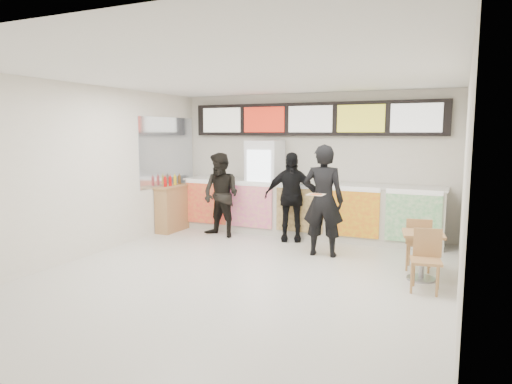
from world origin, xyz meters
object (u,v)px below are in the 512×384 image
Objects in this scene: drinks_fridge at (265,186)px; cafe_table at (423,247)px; customer_main at (323,201)px; customer_mid at (291,197)px; service_counter at (305,209)px; condiment_ledge at (172,208)px; customer_left at (221,195)px.

cafe_table is at bearing -31.35° from drinks_fridge.
customer_mid is at bearing -48.14° from customer_main.
customer_main is 1.92m from cafe_table.
drinks_fridge is 1.34× the size of cafe_table.
customer_main reaches higher than service_counter.
cafe_table is (3.43, -2.09, -0.51)m from drinks_fridge.
drinks_fridge is at bearing 22.60° from condiment_ledge.
drinks_fridge is 1.05m from customer_left.
condiment_ledge reaches higher than service_counter.
drinks_fridge is 2.21m from customer_main.
service_counter is 1.03m from drinks_fridge.
service_counter is 0.64m from customer_mid.
customer_main is (1.72, -1.39, -0.02)m from drinks_fridge.
customer_mid is (1.44, 0.26, 0.01)m from customer_left.
service_counter is at bearing 15.25° from condiment_ledge.
service_counter is 3.11× the size of customer_mid.
service_counter is at bearing 58.02° from customer_mid.
cafe_table is (4.07, -1.27, -0.38)m from customer_left.
drinks_fridge is at bearing 62.75° from customer_left.
customer_main is 1.10× the size of customer_mid.
drinks_fridge is 1.12× the size of customer_mid.
cafe_table is at bearing -13.81° from condiment_ledge.
drinks_fridge reaches higher than customer_main.
drinks_fridge reaches higher than customer_mid.
drinks_fridge is 1.01× the size of customer_main.
service_counter is 2.82× the size of customer_main.
customer_mid reaches higher than condiment_ledge.
customer_left is 1.45× the size of condiment_ledge.
service_counter is 3.25m from cafe_table.
condiment_ledge is at bearing -171.45° from customer_left.
service_counter reaches higher than cafe_table.
customer_main is 3.68m from condiment_ledge.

